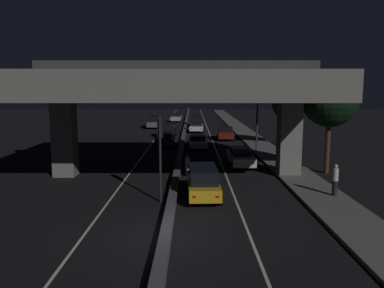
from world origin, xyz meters
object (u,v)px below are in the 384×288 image
object	(u,v)px
motorcycle_white_filtering_mid	(189,166)
pedestrian_on_sidewalk	(337,180)
traffic_light_left_of_median	(162,143)
car_black_second_oncoming	(169,130)
car_dark_blue_lead_oncoming	(166,140)
car_grey_third_oncoming	(156,122)
car_white_third	(199,142)
car_dark_red_sixth	(198,121)
car_white_fifth	(198,127)
car_silver_fourth_oncoming	(178,118)
car_dark_red_fourth	(227,133)
street_lamp	(254,106)
car_taxi_yellow_lead	(205,181)
car_white_second	(242,157)
motorcycle_red_filtering_near	(192,184)

from	to	relation	value
motorcycle_white_filtering_mid	pedestrian_on_sidewalk	world-z (taller)	pedestrian_on_sidewalk
traffic_light_left_of_median	car_black_second_oncoming	bearing A→B (deg)	92.85
car_dark_blue_lead_oncoming	car_grey_third_oncoming	world-z (taller)	car_grey_third_oncoming
car_white_third	car_dark_red_sixth	xyz separation A→B (m)	(0.13, 22.32, 0.27)
car_white_fifth	traffic_light_left_of_median	bearing A→B (deg)	178.18
car_white_third	pedestrian_on_sidewalk	world-z (taller)	pedestrian_on_sidewalk
car_dark_red_sixth	car_silver_fourth_oncoming	size ratio (longest dim) A/B	0.98
car_silver_fourth_oncoming	car_dark_red_fourth	bearing A→B (deg)	17.85
car_black_second_oncoming	car_grey_third_oncoming	world-z (taller)	car_grey_third_oncoming
street_lamp	car_dark_blue_lead_oncoming	bearing A→B (deg)	160.63
car_taxi_yellow_lead	car_white_third	world-z (taller)	car_taxi_yellow_lead
pedestrian_on_sidewalk	car_taxi_yellow_lead	bearing A→B (deg)	178.53
car_dark_red_sixth	motorcycle_white_filtering_mid	distance (m)	34.14
traffic_light_left_of_median	motorcycle_white_filtering_mid	size ratio (longest dim) A/B	2.60
car_taxi_yellow_lead	car_black_second_oncoming	size ratio (longest dim) A/B	1.01
car_dark_red_sixth	car_dark_blue_lead_oncoming	bearing A→B (deg)	172.56
street_lamp	car_dark_red_sixth	distance (m)	25.36
car_white_fifth	car_dark_blue_lead_oncoming	bearing A→B (deg)	168.02
traffic_light_left_of_median	car_silver_fourth_oncoming	distance (m)	49.98
street_lamp	pedestrian_on_sidewalk	size ratio (longest dim) A/B	4.12
car_white_fifth	car_silver_fourth_oncoming	size ratio (longest dim) A/B	1.03
car_silver_fourth_oncoming	pedestrian_on_sidewalk	xyz separation A→B (m)	(10.82, -49.35, 0.28)
car_white_third	car_dark_blue_lead_oncoming	world-z (taller)	car_dark_blue_lead_oncoming
car_white_second	motorcycle_red_filtering_near	bearing A→B (deg)	152.42
traffic_light_left_of_median	car_white_second	xyz separation A→B (m)	(5.52, 9.52, -2.44)
car_dark_red_sixth	motorcycle_white_filtering_mid	size ratio (longest dim) A/B	2.43
traffic_light_left_of_median	car_dark_blue_lead_oncoming	size ratio (longest dim) A/B	1.10
street_lamp	car_dark_blue_lead_oncoming	world-z (taller)	street_lamp
motorcycle_white_filtering_mid	pedestrian_on_sidewalk	xyz separation A→B (m)	(8.27, -6.10, 0.45)
car_grey_third_oncoming	car_dark_blue_lead_oncoming	bearing A→B (deg)	9.92
motorcycle_red_filtering_near	motorcycle_white_filtering_mid	size ratio (longest dim) A/B	0.98
car_white_second	car_silver_fourth_oncoming	world-z (taller)	car_silver_fourth_oncoming
car_white_fifth	car_grey_third_oncoming	world-z (taller)	car_grey_third_oncoming
car_white_fifth	car_dark_red_sixth	world-z (taller)	car_dark_red_sixth
car_dark_red_sixth	car_white_fifth	bearing A→B (deg)	-178.25
motorcycle_white_filtering_mid	traffic_light_left_of_median	bearing A→B (deg)	171.64
car_grey_third_oncoming	motorcycle_red_filtering_near	bearing A→B (deg)	9.98
street_lamp	pedestrian_on_sidewalk	xyz separation A→B (m)	(2.13, -15.62, -3.36)
car_dark_red_fourth	car_dark_blue_lead_oncoming	size ratio (longest dim) A/B	0.98
street_lamp	car_white_second	xyz separation A→B (m)	(-1.99, -6.67, -3.69)
car_dark_blue_lead_oncoming	car_black_second_oncoming	bearing A→B (deg)	179.71
car_dark_red_sixth	car_black_second_oncoming	distance (m)	13.81
street_lamp	car_silver_fourth_oncoming	distance (m)	35.02
car_grey_third_oncoming	motorcycle_red_filtering_near	world-z (taller)	car_grey_third_oncoming
car_white_fifth	car_black_second_oncoming	world-z (taller)	car_black_second_oncoming
car_silver_fourth_oncoming	pedestrian_on_sidewalk	world-z (taller)	pedestrian_on_sidewalk
car_taxi_yellow_lead	car_silver_fourth_oncoming	bearing A→B (deg)	2.25
car_white_second	car_black_second_oncoming	bearing A→B (deg)	19.06
car_taxi_yellow_lead	car_dark_red_fourth	xyz separation A→B (m)	(3.44, 24.45, -0.17)
car_silver_fourth_oncoming	pedestrian_on_sidewalk	distance (m)	50.52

